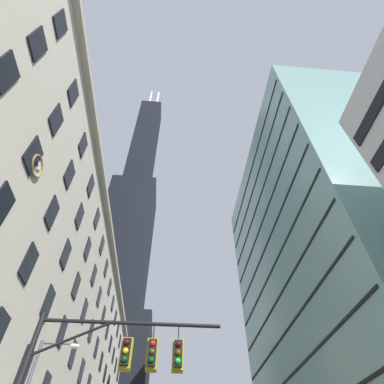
# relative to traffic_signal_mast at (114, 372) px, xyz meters

# --- Properties ---
(station_building) EXTENTS (14.68, 73.65, 29.30)m
(station_building) POSITION_rel_traffic_signal_mast_xyz_m (-13.90, 27.58, 9.40)
(station_building) COLOR beige
(station_building) RESTS_ON ground
(dark_skyscraper) EXTENTS (22.56, 22.56, 171.88)m
(dark_skyscraper) POSITION_rel_traffic_signal_mast_xyz_m (-12.96, 68.92, 45.38)
(dark_skyscraper) COLOR black
(dark_skyscraper) RESTS_ON ground
(glass_office_midrise) EXTENTS (19.95, 34.84, 48.32)m
(glass_office_midrise) POSITION_rel_traffic_signal_mast_xyz_m (25.02, 21.73, 18.93)
(glass_office_midrise) COLOR gray
(glass_office_midrise) RESTS_ON ground
(traffic_signal_mast) EXTENTS (6.95, 0.63, 6.99)m
(traffic_signal_mast) POSITION_rel_traffic_signal_mast_xyz_m (0.00, 0.00, 0.00)
(traffic_signal_mast) COLOR black
(traffic_signal_mast) RESTS_ON sidewalk_left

